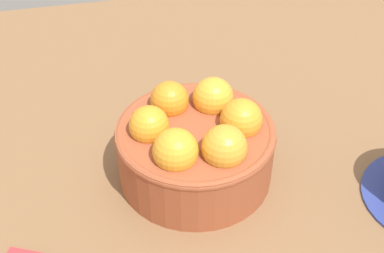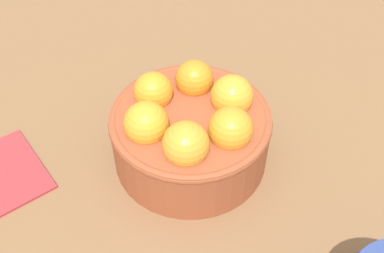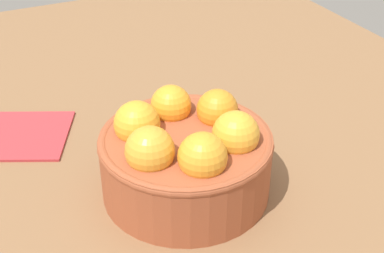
# 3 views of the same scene
# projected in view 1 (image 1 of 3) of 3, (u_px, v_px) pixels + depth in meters

# --- Properties ---
(ground_plane) EXTENTS (1.17, 0.88, 0.04)m
(ground_plane) POSITION_uv_depth(u_px,v_px,m) (195.00, 188.00, 0.58)
(ground_plane) COLOR brown
(terracotta_bowl) EXTENTS (0.16, 0.16, 0.09)m
(terracotta_bowl) POSITION_uv_depth(u_px,v_px,m) (196.00, 144.00, 0.54)
(terracotta_bowl) COLOR #9E4C2D
(terracotta_bowl) RESTS_ON ground_plane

